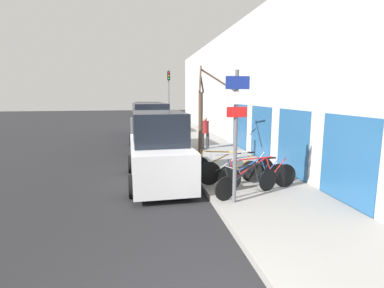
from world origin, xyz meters
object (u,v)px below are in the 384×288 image
(street_tree, at_px, (202,120))
(bicycle_1, at_px, (258,176))
(parked_car_1, at_px, (150,129))
(parked_car_2, at_px, (148,120))
(signpost, at_px, (236,129))
(pedestrian_near, at_px, (205,130))
(parked_car_0, at_px, (159,151))
(bicycle_3, at_px, (237,170))
(bicycle_4, at_px, (225,167))
(bicycle_0, at_px, (248,182))
(traffic_light, at_px, (169,92))
(bicycle_2, at_px, (253,173))

(street_tree, bearing_deg, bicycle_1, -73.61)
(parked_car_1, relative_size, parked_car_2, 1.13)
(signpost, xyz_separation_m, pedestrian_near, (0.89, 7.53, -0.95))
(parked_car_0, relative_size, pedestrian_near, 2.82)
(bicycle_3, bearing_deg, bicycle_4, 28.28)
(bicycle_0, bearing_deg, traffic_light, -18.90)
(bicycle_4, bearing_deg, bicycle_0, -142.35)
(bicycle_4, distance_m, traffic_light, 13.98)
(traffic_light, bearing_deg, signpost, -89.61)
(bicycle_1, bearing_deg, bicycle_0, 131.12)
(signpost, bearing_deg, parked_car_2, 96.96)
(parked_car_1, distance_m, street_tree, 4.82)
(bicycle_1, xyz_separation_m, bicycle_2, (0.06, 0.49, -0.04))
(bicycle_3, xyz_separation_m, parked_car_0, (-2.34, 0.96, 0.47))
(signpost, xyz_separation_m, street_tree, (0.02, 4.18, -0.16))
(parked_car_0, relative_size, traffic_light, 1.01)
(parked_car_0, bearing_deg, parked_car_2, 87.95)
(parked_car_2, bearing_deg, bicycle_2, -79.21)
(parked_car_0, bearing_deg, bicycle_4, -17.09)
(bicycle_3, distance_m, pedestrian_near, 5.93)
(parked_car_1, bearing_deg, pedestrian_near, -25.17)
(bicycle_3, relative_size, street_tree, 0.67)
(signpost, height_order, bicycle_3, signpost)
(bicycle_1, xyz_separation_m, parked_car_0, (-2.72, 1.67, 0.48))
(bicycle_0, distance_m, parked_car_1, 8.48)
(signpost, height_order, bicycle_4, signpost)
(bicycle_3, relative_size, parked_car_2, 0.61)
(parked_car_0, height_order, street_tree, street_tree)
(bicycle_1, relative_size, traffic_light, 0.54)
(parked_car_2, xyz_separation_m, traffic_light, (1.64, 1.45, 1.98))
(bicycle_0, xyz_separation_m, bicycle_3, (0.10, 1.19, 0.04))
(parked_car_1, bearing_deg, bicycle_4, -75.83)
(bicycle_0, height_order, traffic_light, traffic_light)
(bicycle_1, height_order, bicycle_2, bicycle_1)
(bicycle_3, distance_m, traffic_light, 14.39)
(bicycle_4, distance_m, parked_car_2, 12.49)
(bicycle_0, relative_size, bicycle_1, 0.83)
(bicycle_3, bearing_deg, parked_car_1, 13.47)
(bicycle_3, bearing_deg, bicycle_0, 169.53)
(bicycle_3, height_order, traffic_light, traffic_light)
(bicycle_1, xyz_separation_m, bicycle_3, (-0.38, 0.72, 0.01))
(bicycle_1, distance_m, bicycle_2, 0.50)
(bicycle_4, bearing_deg, parked_car_2, 41.24)
(bicycle_1, height_order, parked_car_1, parked_car_1)
(bicycle_2, height_order, parked_car_2, parked_car_2)
(pedestrian_near, bearing_deg, street_tree, -115.86)
(signpost, bearing_deg, pedestrian_near, 83.24)
(traffic_light, bearing_deg, bicycle_4, -88.16)
(bicycle_1, height_order, bicycle_3, bicycle_3)
(signpost, distance_m, parked_car_2, 14.48)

